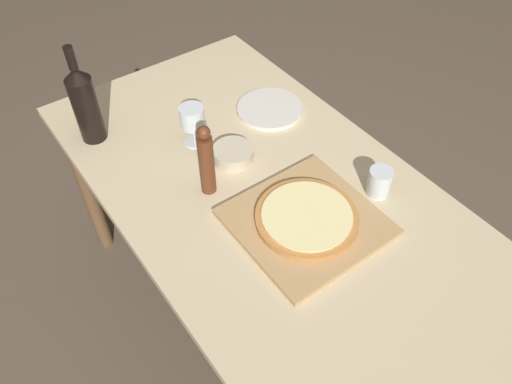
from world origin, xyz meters
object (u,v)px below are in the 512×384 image
Objects in this scene: pepper_mill at (206,161)px; wine_glass at (192,118)px; small_bowl at (233,154)px; wine_bottle at (85,104)px; pizza at (307,217)px.

wine_glass is (0.08, 0.21, -0.02)m from pepper_mill.
wine_bottle is at bearing 131.03° from small_bowl.
wine_bottle is at bearing 115.16° from pizza.
wine_bottle is 1.40× the size of pepper_mill.
small_bowl is at bearing 27.05° from pepper_mill.
pepper_mill is 1.74× the size of wine_glass.
wine_glass is at bearing 69.71° from pepper_mill.
pepper_mill is 1.87× the size of small_bowl.
pizza is 2.24× the size of small_bowl.
wine_bottle reaches higher than wine_glass.
pizza is 0.34m from small_bowl.
pepper_mill reaches higher than wine_glass.
wine_bottle reaches higher than pepper_mill.
wine_bottle is 0.46m from pepper_mill.
pepper_mill is at bearing -152.95° from small_bowl.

